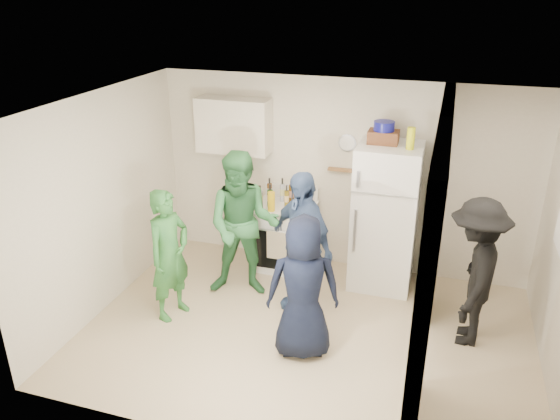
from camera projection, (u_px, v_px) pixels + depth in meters
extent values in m
plane|color=tan|center=(306.00, 333.00, 6.00)|extent=(4.80, 4.80, 0.00)
plane|color=silver|center=(342.00, 176.00, 7.00)|extent=(4.80, 0.00, 4.80)
plane|color=silver|center=(250.00, 323.00, 4.01)|extent=(4.80, 0.00, 4.80)
plane|color=silver|center=(103.00, 203.00, 6.17)|extent=(0.00, 3.40, 3.40)
plane|color=white|center=(311.00, 107.00, 5.02)|extent=(4.80, 4.80, 0.00)
cube|color=silver|center=(436.00, 204.00, 6.14)|extent=(0.12, 1.20, 2.50)
cube|color=silver|center=(423.00, 307.00, 4.21)|extent=(0.12, 1.20, 2.50)
cube|color=silver|center=(444.00, 139.00, 4.77)|extent=(0.12, 1.00, 0.40)
cube|color=white|center=(285.00, 236.00, 7.21)|extent=(0.75, 0.62, 0.89)
cube|color=silver|center=(234.00, 126.00, 6.99)|extent=(0.95, 0.34, 0.70)
cube|color=white|center=(385.00, 217.00, 6.65)|extent=(0.75, 0.73, 1.82)
cube|color=brown|center=(383.00, 137.00, 6.33)|extent=(0.35, 0.25, 0.15)
cylinder|color=navy|center=(384.00, 126.00, 6.28)|extent=(0.24, 0.24, 0.11)
cylinder|color=#EAF414|center=(411.00, 138.00, 6.09)|extent=(0.09, 0.09, 0.25)
cylinder|color=white|center=(347.00, 143.00, 6.79)|extent=(0.22, 0.02, 0.22)
cube|color=olive|center=(342.00, 170.00, 6.92)|extent=(0.35, 0.08, 0.03)
cylinder|color=gold|center=(271.00, 202.00, 6.82)|extent=(0.09, 0.09, 0.25)
cylinder|color=#B4200C|center=(298.00, 209.00, 6.77)|extent=(0.09, 0.09, 0.12)
imported|color=#377D32|center=(169.00, 255.00, 6.04)|extent=(0.52, 0.64, 1.53)
imported|color=#337543|center=(243.00, 225.00, 6.44)|extent=(1.00, 0.85, 1.80)
imported|color=#3B5182|center=(301.00, 243.00, 6.11)|extent=(1.04, 0.94, 1.70)
imported|color=black|center=(303.00, 288.00, 5.40)|extent=(0.86, 0.69, 1.53)
imported|color=black|center=(474.00, 273.00, 5.59)|extent=(0.70, 1.10, 1.62)
cylinder|color=brown|center=(269.00, 189.00, 7.16)|extent=(0.06, 0.06, 0.30)
cylinder|color=#194B1A|center=(270.00, 196.00, 6.94)|extent=(0.07, 0.07, 0.30)
cylinder|color=#ABB1B9|center=(282.00, 190.00, 7.11)|extent=(0.06, 0.06, 0.32)
cylinder|color=brown|center=(287.00, 196.00, 6.91)|extent=(0.06, 0.06, 0.30)
cylinder|color=gray|center=(297.00, 191.00, 7.10)|extent=(0.06, 0.06, 0.30)
cylinder|color=#174026|center=(299.00, 198.00, 6.96)|extent=(0.08, 0.08, 0.24)
cylinder|color=olive|center=(307.00, 192.00, 7.02)|extent=(0.07, 0.07, 0.32)
cylinder|color=#B5BAC2|center=(260.00, 196.00, 6.95)|extent=(0.08, 0.08, 0.28)
cylinder|color=#583B0F|center=(291.00, 191.00, 7.04)|extent=(0.07, 0.07, 0.33)
cylinder|color=#1C5427|center=(306.00, 200.00, 6.79)|extent=(0.06, 0.06, 0.31)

